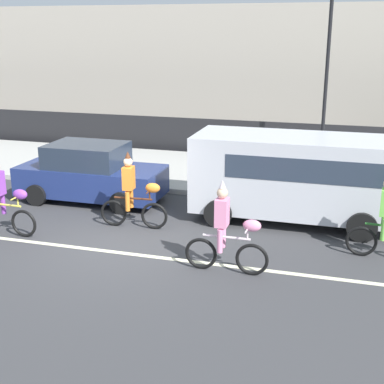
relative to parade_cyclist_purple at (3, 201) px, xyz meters
The scene contains 11 objects.
ground_plane 2.89m from the parade_cyclist_purple, ahead, with size 80.00×80.00×0.00m, color #38383A.
road_centre_line 2.89m from the parade_cyclist_purple, ahead, with size 36.00×0.14×0.01m, color beige.
sidewalk_curb 7.33m from the parade_cyclist_purple, 67.74° to the left, with size 60.00×5.00×0.15m, color #ADAAA3.
fence_line 10.03m from the parade_cyclist_purple, 74.03° to the left, with size 40.00×0.08×1.40m, color black.
building_backdrop 18.39m from the parade_cyclist_purple, 86.67° to the left, with size 28.00×8.00×5.81m, color #B2A899.
parade_cyclist_purple is the anchor object (origin of this frame).
parade_cyclist_orange 3.06m from the parade_cyclist_purple, 25.36° to the left, with size 1.72×0.50×1.92m.
parade_cyclist_pink 5.54m from the parade_cyclist_purple, ahead, with size 1.72×0.50×1.92m.
parked_van_silver 7.16m from the parade_cyclist_purple, 24.30° to the left, with size 5.00×2.22×2.18m.
parked_car_navy 3.12m from the parade_cyclist_purple, 76.37° to the left, with size 4.10×1.92×1.64m.
street_lamp_post 10.99m from the parade_cyclist_purple, 49.41° to the left, with size 0.36×0.36×5.86m.
Camera 1 is at (4.87, -10.45, 4.70)m, focal length 50.00 mm.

